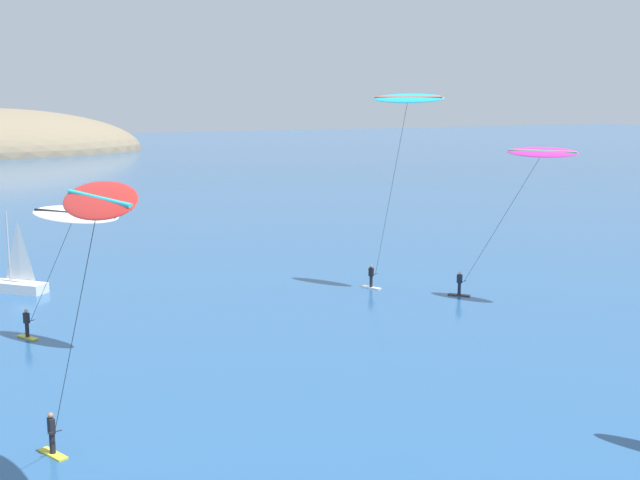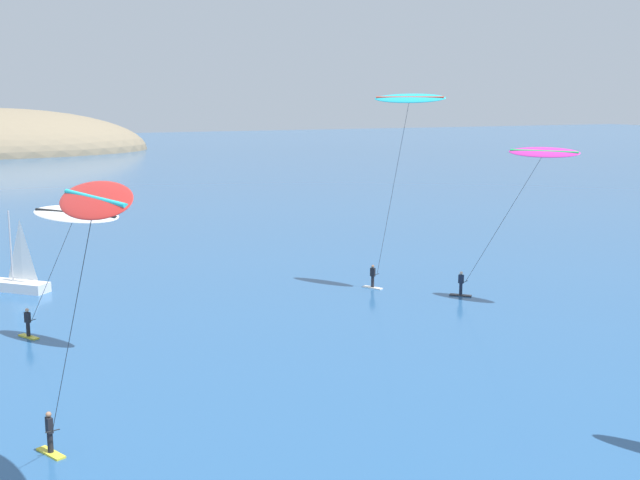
# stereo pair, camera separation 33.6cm
# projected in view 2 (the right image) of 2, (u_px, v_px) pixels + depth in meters

# --- Properties ---
(sailboat_near) EXTENTS (4.87, 4.91, 5.70)m
(sailboat_near) POSITION_uv_depth(u_px,v_px,m) (13.00, 282.00, 56.48)
(sailboat_near) COLOR white
(sailboat_near) RESTS_ON ground
(kitesurfer_red) EXTENTS (2.90, 8.68, 10.94)m
(kitesurfer_red) POSITION_uv_depth(u_px,v_px,m) (90.00, 222.00, 25.00)
(kitesurfer_red) COLOR yellow
(kitesurfer_red) RESTS_ON ground
(kitesurfer_magenta) EXTENTS (5.06, 7.67, 10.43)m
(kitesurfer_magenta) POSITION_uv_depth(u_px,v_px,m) (536.00, 166.00, 50.77)
(kitesurfer_magenta) COLOR #2D2D33
(kitesurfer_magenta) RESTS_ON ground
(kitesurfer_white) EXTENTS (5.26, 7.14, 7.84)m
(kitesurfer_white) POSITION_uv_depth(u_px,v_px,m) (71.00, 222.00, 42.41)
(kitesurfer_white) COLOR yellow
(kitesurfer_white) RESTS_ON ground
(kitesurfer_cyan) EXTENTS (3.89, 5.49, 13.79)m
(kitesurfer_cyan) POSITION_uv_depth(u_px,v_px,m) (406.00, 115.00, 53.92)
(kitesurfer_cyan) COLOR silver
(kitesurfer_cyan) RESTS_ON ground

